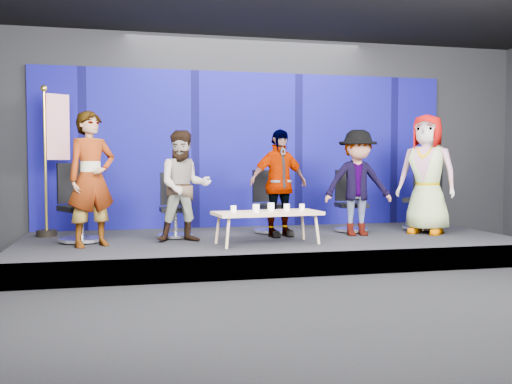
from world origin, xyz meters
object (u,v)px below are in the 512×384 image
panelist_c (279,183)px  coffee_table (267,214)px  panelist_e (427,174)px  flag_stand (53,157)px  chair_e (424,207)px  mug_b (256,208)px  mug_c (271,207)px  chair_c (269,212)px  panelist_a (92,179)px  chair_b (175,216)px  chair_d (350,211)px  mug_a (233,209)px  panelist_b (184,186)px  panelist_d (358,183)px  mug_d (287,207)px  mug_e (302,207)px  chair_a (79,216)px

panelist_c → coffee_table: size_ratio=1.06×
panelist_e → flag_stand: 5.61m
chair_e → panelist_e: (-0.21, -0.46, 0.54)m
mug_b → mug_c: size_ratio=0.99×
mug_c → flag_stand: size_ratio=0.05×
chair_c → mug_c: bearing=-116.6°
chair_e → mug_b: 3.24m
panelist_a → chair_b: size_ratio=1.86×
chair_b → panelist_c: 1.58m
panelist_a → chair_d: size_ratio=1.80×
mug_a → chair_b: bearing=124.9°
panelist_b → chair_c: panelist_b is taller
panelist_b → chair_d: (2.67, 0.60, -0.44)m
chair_b → panelist_d: panelist_d is taller
mug_d → mug_e: bearing=17.4°
panelist_e → mug_d: panelist_e is taller
chair_b → mug_c: 1.50m
panelist_a → chair_e: 5.19m
panelist_a → chair_c: 2.80m
panelist_e → flag_stand: size_ratio=0.82×
chair_d → chair_c: bearing=178.6°
coffee_table → mug_e: bearing=10.7°
panelist_e → panelist_a: bearing=-131.0°
coffee_table → mug_b: size_ratio=13.65×
panelist_c → chair_c: bearing=77.8°
coffee_table → mug_c: bearing=51.9°
mug_b → mug_e: size_ratio=1.26×
chair_d → panelist_b: bearing=-162.9°
panelist_b → panelist_d: bearing=1.0°
panelist_a → chair_b: 1.42m
panelist_c → mug_d: 0.74m
coffee_table → chair_b: bearing=139.9°
mug_b → panelist_c: bearing=57.3°
panelist_d → mug_d: 1.40m
chair_d → coffee_table: chair_d is taller
mug_c → mug_d: size_ratio=1.14×
mug_e → flag_stand: size_ratio=0.04×
panelist_a → panelist_b: 1.23m
panelist_a → mug_c: (2.33, -0.19, -0.38)m
chair_c → mug_b: (-0.51, -1.31, 0.17)m
panelist_a → mug_b: panelist_a is taller
panelist_c → chair_d: panelist_c is taller
panelist_a → mug_a: panelist_a is taller
mug_e → chair_a: bearing=167.5°
mug_c → flag_stand: bearing=154.1°
panelist_e → mug_d: 2.46m
chair_e → flag_stand: bearing=-139.2°
chair_b → mug_b: chair_b is taller
chair_b → panelist_d: size_ratio=0.60×
mug_a → mug_d: bearing=2.7°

